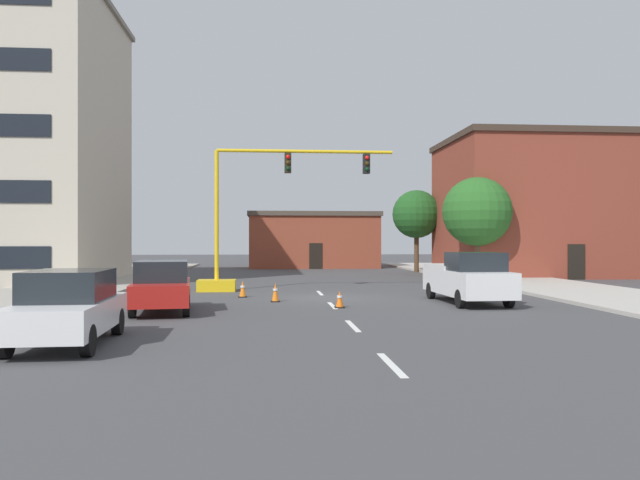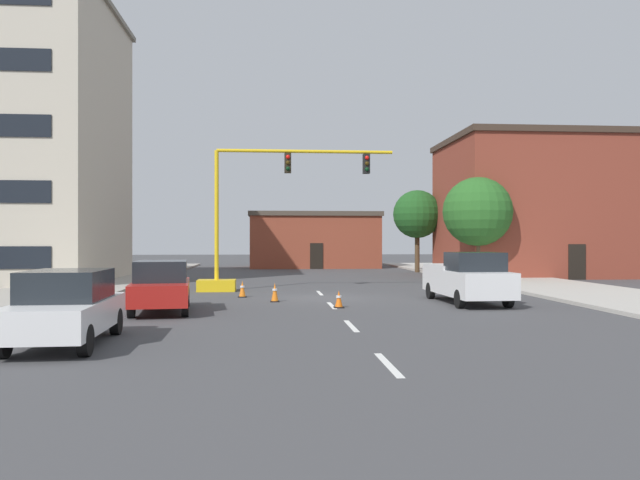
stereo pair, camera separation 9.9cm
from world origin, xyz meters
name	(u,v)px [view 2 (the right image)]	position (x,y,z in m)	size (l,w,h in m)	color
ground_plane	(325,298)	(0.00, 0.00, 0.00)	(160.00, 160.00, 0.00)	#424244
sidewalk_left	(86,285)	(-12.10, 8.00, 0.07)	(6.00, 56.00, 0.14)	#9E998E
sidewalk_right	(525,282)	(12.10, 8.00, 0.07)	(6.00, 56.00, 0.14)	#B2ADA3
lane_stripe_seg_0	(388,365)	(0.00, -14.00, 0.00)	(0.16, 2.40, 0.01)	silver
lane_stripe_seg_1	(351,326)	(0.00, -8.50, 0.00)	(0.16, 2.40, 0.01)	silver
lane_stripe_seg_2	(332,306)	(0.00, -3.00, 0.00)	(0.16, 2.40, 0.01)	silver
lane_stripe_seg_3	(320,293)	(0.00, 2.50, 0.00)	(0.16, 2.40, 0.01)	silver
building_brick_center	(313,240)	(1.68, 29.87, 2.48)	(11.56, 7.40, 4.93)	brown
building_row_right	(542,207)	(16.61, 15.69, 4.77)	(13.18, 10.13, 9.52)	brown
traffic_signal_gantry	(242,244)	(-3.61, 3.96, 2.27)	(9.43, 1.20, 6.83)	yellow
tree_right_mid	(478,212)	(10.38, 10.91, 4.18)	(4.23, 4.23, 6.31)	brown
tree_right_far	(417,214)	(8.93, 20.41, 4.41)	(3.66, 3.66, 6.27)	#4C3823
pickup_truck_white	(467,278)	(5.33, -2.54, 0.97)	(2.14, 5.45, 1.99)	white
sedan_red_near_left	(161,286)	(-6.00, -4.51, 0.89)	(2.36, 4.69, 1.74)	#B21E19
sedan_white_mid_left	(66,307)	(-7.05, -11.12, 0.89)	(2.01, 4.56, 1.74)	white
traffic_cone_roadside_a	(339,299)	(0.18, -3.77, 0.31)	(0.36, 0.36, 0.63)	black
traffic_cone_roadside_b	(275,292)	(-2.10, -1.41, 0.37)	(0.36, 0.36, 0.76)	black
traffic_cone_roadside_c	(242,289)	(-3.47, 0.69, 0.35)	(0.36, 0.36, 0.71)	black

